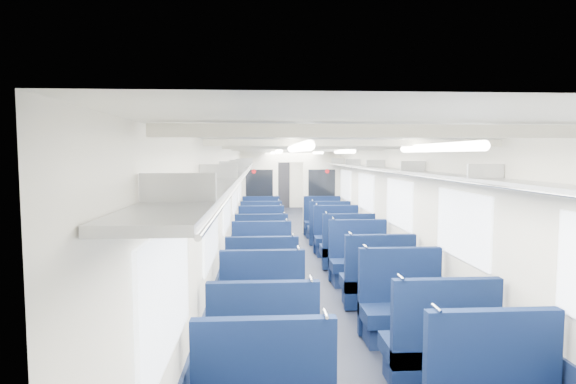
% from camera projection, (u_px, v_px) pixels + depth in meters
% --- Properties ---
extents(floor, '(2.80, 18.00, 0.01)m').
position_uv_depth(floor, '(298.00, 253.00, 10.25)').
color(floor, black).
rests_on(floor, ground).
extents(ceiling, '(2.80, 18.00, 0.01)m').
position_uv_depth(ceiling, '(299.00, 148.00, 10.06)').
color(ceiling, white).
rests_on(ceiling, wall_left).
extents(wall_left, '(0.02, 18.00, 2.35)m').
position_uv_depth(wall_left, '(235.00, 202.00, 10.07)').
color(wall_left, beige).
rests_on(wall_left, floor).
extents(dado_left, '(0.03, 17.90, 0.70)m').
position_uv_depth(dado_left, '(236.00, 238.00, 10.14)').
color(dado_left, '#111D3A').
rests_on(dado_left, floor).
extents(wall_right, '(0.02, 18.00, 2.35)m').
position_uv_depth(wall_right, '(360.00, 201.00, 10.24)').
color(wall_right, beige).
rests_on(wall_right, floor).
extents(dado_right, '(0.03, 17.90, 0.70)m').
position_uv_depth(dado_right, '(359.00, 237.00, 10.31)').
color(dado_right, '#111D3A').
rests_on(dado_right, floor).
extents(wall_far, '(2.80, 0.02, 2.35)m').
position_uv_depth(wall_far, '(280.00, 180.00, 19.11)').
color(wall_far, beige).
rests_on(wall_far, floor).
extents(luggage_rack_left, '(0.36, 17.40, 0.18)m').
position_uv_depth(luggage_rack_left, '(244.00, 165.00, 10.02)').
color(luggage_rack_left, '#B2B5BA').
rests_on(luggage_rack_left, wall_left).
extents(luggage_rack_right, '(0.36, 17.40, 0.18)m').
position_uv_depth(luggage_rack_right, '(353.00, 165.00, 10.17)').
color(luggage_rack_right, '#B2B5BA').
rests_on(luggage_rack_right, wall_right).
extents(windows, '(2.78, 15.60, 0.75)m').
position_uv_depth(windows, '(300.00, 192.00, 9.68)').
color(windows, white).
rests_on(windows, wall_left).
extents(ceiling_fittings, '(2.70, 16.06, 0.11)m').
position_uv_depth(ceiling_fittings, '(300.00, 151.00, 9.81)').
color(ceiling_fittings, silver).
rests_on(ceiling_fittings, ceiling).
extents(end_door, '(0.75, 0.06, 2.00)m').
position_uv_depth(end_door, '(281.00, 184.00, 19.07)').
color(end_door, black).
rests_on(end_door, floor).
extents(bulkhead, '(2.80, 0.10, 2.35)m').
position_uv_depth(bulkhead, '(291.00, 190.00, 12.80)').
color(bulkhead, silver).
rests_on(bulkhead, floor).
extents(seat_4, '(1.00, 0.55, 1.12)m').
position_uv_depth(seat_4, '(263.00, 356.00, 4.21)').
color(seat_4, '#0E1E46').
rests_on(seat_4, floor).
extents(seat_5, '(1.00, 0.55, 1.12)m').
position_uv_depth(seat_5, '(439.00, 352.00, 4.31)').
color(seat_5, '#0E1E46').
rests_on(seat_5, floor).
extents(seat_6, '(1.00, 0.55, 1.12)m').
position_uv_depth(seat_6, '(263.00, 316.00, 5.27)').
color(seat_6, '#0E1E46').
rests_on(seat_6, floor).
extents(seat_7, '(1.00, 0.55, 1.12)m').
position_uv_depth(seat_7, '(402.00, 312.00, 5.41)').
color(seat_7, '#0E1E46').
rests_on(seat_7, floor).
extents(seat_8, '(1.00, 0.55, 1.12)m').
position_uv_depth(seat_8, '(262.00, 287.00, 6.42)').
color(seat_8, '#0E1E46').
rests_on(seat_8, floor).
extents(seat_9, '(1.00, 0.55, 1.12)m').
position_uv_depth(seat_9, '(377.00, 284.00, 6.59)').
color(seat_9, '#0E1E46').
rests_on(seat_9, floor).
extents(seat_10, '(1.00, 0.55, 1.12)m').
position_uv_depth(seat_10, '(262.00, 267.00, 7.60)').
color(seat_10, '#0E1E46').
rests_on(seat_10, floor).
extents(seat_11, '(1.00, 0.55, 1.12)m').
position_uv_depth(seat_11, '(359.00, 264.00, 7.79)').
color(seat_11, '#0E1E46').
rests_on(seat_11, floor).
extents(seat_12, '(1.00, 0.55, 1.12)m').
position_uv_depth(seat_12, '(262.00, 251.00, 8.81)').
color(seat_12, '#0E1E46').
rests_on(seat_12, floor).
extents(seat_13, '(1.00, 0.55, 1.12)m').
position_uv_depth(seat_13, '(347.00, 251.00, 8.86)').
color(seat_13, '#0E1E46').
rests_on(seat_13, floor).
extents(seat_14, '(1.00, 0.55, 1.12)m').
position_uv_depth(seat_14, '(261.00, 241.00, 9.93)').
color(seat_14, '#0E1E46').
rests_on(seat_14, floor).
extents(seat_15, '(1.00, 0.55, 1.12)m').
position_uv_depth(seat_15, '(337.00, 239.00, 10.06)').
color(seat_15, '#0E1E46').
rests_on(seat_15, floor).
extents(seat_16, '(1.00, 0.55, 1.12)m').
position_uv_depth(seat_16, '(261.00, 231.00, 11.21)').
color(seat_16, '#0E1E46').
rests_on(seat_16, floor).
extents(seat_17, '(1.00, 0.55, 1.12)m').
position_uv_depth(seat_17, '(329.00, 231.00, 11.21)').
color(seat_17, '#0E1E46').
rests_on(seat_17, floor).
extents(seat_18, '(1.00, 0.55, 1.12)m').
position_uv_depth(seat_18, '(261.00, 224.00, 12.26)').
color(seat_18, '#0E1E46').
rests_on(seat_18, floor).
extents(seat_19, '(1.00, 0.55, 1.12)m').
position_uv_depth(seat_19, '(323.00, 224.00, 12.31)').
color(seat_19, '#0E1E46').
rests_on(seat_19, floor).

